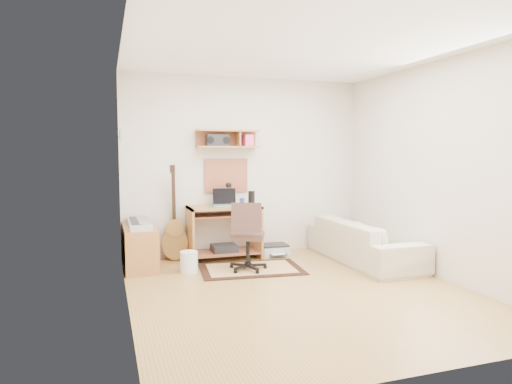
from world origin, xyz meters
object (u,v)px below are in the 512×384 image
object	(u,v)px
cabinet	(140,247)
printer	(274,249)
desk	(224,232)
task_chair	(248,236)
sofa	(363,234)

from	to	relation	value
cabinet	printer	size ratio (longest dim) A/B	2.24
desk	task_chair	xyz separation A→B (m)	(0.12, -0.75, 0.08)
cabinet	sofa	world-z (taller)	sofa
cabinet	sofa	distance (m)	3.02
task_chair	desk	bearing A→B (deg)	121.70
task_chair	printer	xyz separation A→B (m)	(0.63, 0.73, -0.37)
task_chair	cabinet	bearing A→B (deg)	178.89
cabinet	task_chair	bearing A→B (deg)	-23.82
task_chair	printer	world-z (taller)	task_chair
desk	cabinet	xyz separation A→B (m)	(-1.18, -0.18, -0.10)
desk	cabinet	distance (m)	1.19
cabinet	printer	bearing A→B (deg)	4.72
desk	printer	xyz separation A→B (m)	(0.75, -0.02, -0.29)
printer	sofa	size ratio (longest dim) A/B	0.20
desk	sofa	xyz separation A→B (m)	(1.78, -0.78, 0.01)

